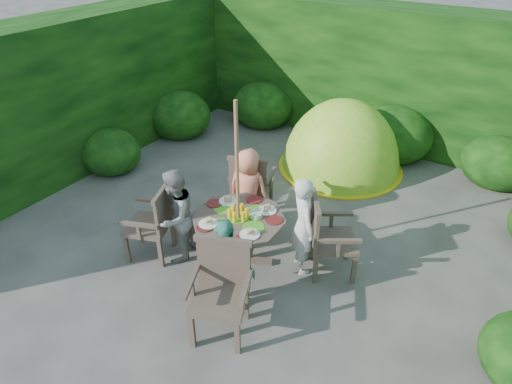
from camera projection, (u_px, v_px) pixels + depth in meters
The scene contains 13 objects.
ground at pixel (268, 236), 6.41m from camera, with size 60.00×60.00×0.00m, color #45423D.
hedge_enclosure at pixel (317, 122), 6.70m from camera, with size 9.00×9.00×2.50m.
patio_table at pixel (239, 225), 5.65m from camera, with size 1.58×1.58×0.83m.
parasol_pole at pixel (238, 189), 5.38m from camera, with size 0.04×0.04×2.20m, color brown.
garden_chair_right at pixel (327, 236), 5.53m from camera, with size 0.77×0.80×1.01m.
garden_chair_left at pixel (154, 221), 5.81m from camera, with size 0.70×0.74×0.98m.
garden_chair_back at pixel (251, 184), 6.60m from camera, with size 0.72×0.67×0.98m.
garden_chair_front at pixel (221, 288), 4.75m from camera, with size 0.78×0.74×1.03m.
child_right at pixel (303, 225), 5.52m from camera, with size 0.47×0.31×1.30m, color silver.
child_left at pixel (176, 216), 5.72m from camera, with size 0.62×0.48×1.27m, color gray.
child_back at pixel (248, 190), 6.31m from camera, with size 0.59×0.38×1.21m, color #FF8669.
child_front at pixel (226, 266), 4.96m from camera, with size 0.71×0.30×1.21m, color #4AAE96.
dome_tent at pixel (339, 168), 8.10m from camera, with size 2.18×2.18×2.49m.
Camera 1 is at (2.63, -4.40, 3.90)m, focal length 32.00 mm.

